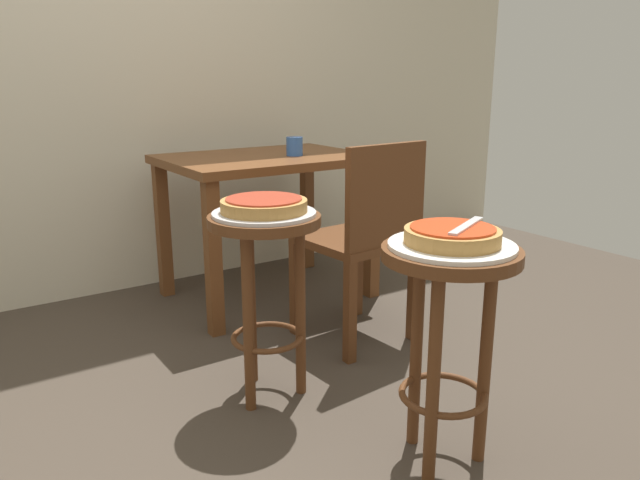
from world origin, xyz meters
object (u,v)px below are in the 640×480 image
at_px(pizza_middle, 264,205).
at_px(cup_near_edge, 295,146).
at_px(stool_foreground, 448,307).
at_px(serving_plate_middle, 264,213).
at_px(dining_table, 266,179).
at_px(serving_plate_foreground, 452,246).
at_px(pizza_foreground, 452,235).
at_px(stool_middle, 265,264).
at_px(pizza_server_knife, 466,226).
at_px(wooden_chair, 366,235).

bearing_deg(pizza_middle, cup_near_edge, 52.56).
xyz_separation_m(stool_foreground, serving_plate_middle, (-0.22, 0.63, 0.18)).
bearing_deg(dining_table, serving_plate_middle, -119.38).
bearing_deg(serving_plate_middle, cup_near_edge, 52.56).
height_order(serving_plate_foreground, pizza_middle, pizza_middle).
xyz_separation_m(stool_foreground, pizza_foreground, (0.00, -0.00, 0.20)).
height_order(stool_middle, dining_table, dining_table).
height_order(cup_near_edge, pizza_server_knife, cup_near_edge).
relative_size(serving_plate_foreground, cup_near_edge, 3.78).
bearing_deg(stool_middle, cup_near_edge, 52.56).
bearing_deg(pizza_server_knife, wooden_chair, 44.94).
xyz_separation_m(pizza_foreground, pizza_server_knife, (0.03, -0.02, 0.03)).
xyz_separation_m(serving_plate_foreground, pizza_foreground, (0.00, -0.00, 0.03)).
height_order(stool_middle, wooden_chair, wooden_chair).
bearing_deg(serving_plate_middle, serving_plate_foreground, -70.27).
xyz_separation_m(pizza_middle, dining_table, (0.50, 0.88, -0.08)).
distance_m(wooden_chair, pizza_server_knife, 0.90).
distance_m(stool_middle, serving_plate_middle, 0.18).
bearing_deg(dining_table, pizza_foreground, -100.24).
height_order(pizza_foreground, cup_near_edge, cup_near_edge).
bearing_deg(pizza_middle, pizza_foreground, -70.27).
height_order(pizza_foreground, pizza_server_knife, pizza_server_knife).
bearing_deg(stool_middle, wooden_chair, 16.34).
bearing_deg(stool_foreground, cup_near_edge, 74.86).
xyz_separation_m(dining_table, cup_near_edge, (0.11, -0.09, 0.16)).
relative_size(stool_foreground, serving_plate_foreground, 1.91).
bearing_deg(stool_middle, pizza_middle, 0.00).
distance_m(stool_foreground, serving_plate_foreground, 0.18).
distance_m(pizza_middle, cup_near_edge, 1.01).
distance_m(serving_plate_foreground, wooden_chair, 0.88).
bearing_deg(pizza_foreground, cup_near_edge, 74.86).
xyz_separation_m(stool_foreground, wooden_chair, (0.33, 0.79, -0.02)).
bearing_deg(stool_foreground, serving_plate_foreground, 0.00).
xyz_separation_m(serving_plate_middle, cup_near_edge, (0.61, 0.80, 0.11)).
bearing_deg(dining_table, pizza_server_knife, -99.02).
height_order(dining_table, pizza_server_knife, dining_table).
bearing_deg(pizza_middle, pizza_server_knife, -68.50).
xyz_separation_m(pizza_middle, pizza_server_knife, (0.25, -0.65, 0.03)).
height_order(stool_foreground, serving_plate_middle, serving_plate_middle).
bearing_deg(pizza_server_knife, stool_foreground, 121.79).
height_order(stool_middle, pizza_server_knife, pizza_server_knife).
bearing_deg(pizza_middle, dining_table, 60.62).
height_order(serving_plate_middle, pizza_server_knife, pizza_server_knife).
distance_m(stool_middle, cup_near_edge, 1.04).
bearing_deg(serving_plate_middle, dining_table, 60.62).
bearing_deg(stool_middle, stool_foreground, -70.27).
relative_size(dining_table, wooden_chair, 1.14).
relative_size(serving_plate_middle, pizza_middle, 1.21).
relative_size(pizza_foreground, serving_plate_middle, 0.74).
bearing_deg(wooden_chair, cup_near_edge, 85.37).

